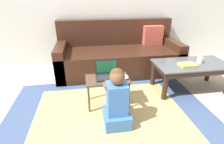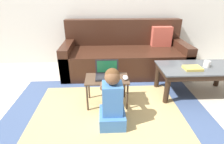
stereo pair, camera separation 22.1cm
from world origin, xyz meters
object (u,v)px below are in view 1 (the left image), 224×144
object	(u,v)px
coffee_table	(191,68)
cup_on_table	(200,60)
book_on_table	(188,65)
computer_mouse	(126,77)
laptop_desk	(107,82)
person_seated	(117,101)
couch	(118,55)
laptop	(107,75)

from	to	relation	value
coffee_table	cup_on_table	world-z (taller)	cup_on_table
book_on_table	computer_mouse	bearing A→B (deg)	-170.28
coffee_table	laptop_desk	bearing A→B (deg)	-170.94
person_seated	book_on_table	size ratio (longest dim) A/B	3.00
couch	book_on_table	distance (m)	1.26
couch	person_seated	world-z (taller)	couch
laptop	cup_on_table	size ratio (longest dim) A/B	3.36
book_on_table	laptop	bearing A→B (deg)	-175.43
laptop_desk	person_seated	size ratio (longest dim) A/B	0.79
laptop_desk	book_on_table	size ratio (longest dim) A/B	2.37
laptop_desk	cup_on_table	size ratio (longest dim) A/B	6.22
laptop_desk	laptop	size ratio (longest dim) A/B	1.85
coffee_table	cup_on_table	xyz separation A→B (m)	(0.11, -0.01, 0.11)
couch	laptop_desk	world-z (taller)	couch
cup_on_table	person_seated	bearing A→B (deg)	-156.19
person_seated	coffee_table	bearing A→B (deg)	25.98
laptop_desk	couch	bearing A→B (deg)	72.09
laptop_desk	person_seated	xyz separation A→B (m)	(0.05, -0.39, -0.03)
coffee_table	person_seated	size ratio (longest dim) A/B	1.58
couch	computer_mouse	xyz separation A→B (m)	(-0.13, -1.13, 0.10)
cup_on_table	book_on_table	bearing A→B (deg)	-162.46
laptop_desk	person_seated	bearing A→B (deg)	-83.15
laptop	computer_mouse	distance (m)	0.23
couch	person_seated	size ratio (longest dim) A/B	3.17
laptop	person_seated	world-z (taller)	person_seated
laptop	person_seated	xyz separation A→B (m)	(0.04, -0.42, -0.12)
couch	laptop	xyz separation A→B (m)	(-0.35, -1.07, 0.12)
couch	coffee_table	size ratio (longest dim) A/B	2.01
couch	coffee_table	xyz separation A→B (m)	(0.91, -0.90, 0.05)
computer_mouse	laptop_desk	bearing A→B (deg)	170.86
laptop_desk	computer_mouse	distance (m)	0.24
coffee_table	cup_on_table	distance (m)	0.16
laptop_desk	coffee_table	bearing A→B (deg)	9.06
couch	laptop	world-z (taller)	couch
computer_mouse	cup_on_table	size ratio (longest dim) A/B	1.31
cup_on_table	book_on_table	world-z (taller)	cup_on_table
coffee_table	laptop	xyz separation A→B (m)	(-1.26, -0.17, 0.06)
couch	laptop	bearing A→B (deg)	-108.15
coffee_table	laptop_desk	size ratio (longest dim) A/B	1.99
person_seated	cup_on_table	xyz separation A→B (m)	(1.33, 0.59, 0.17)
laptop_desk	person_seated	distance (m)	0.40
book_on_table	laptop_desk	bearing A→B (deg)	-174.00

